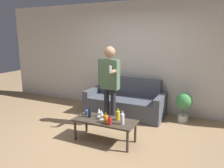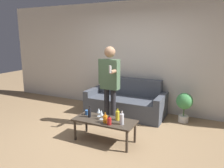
{
  "view_description": "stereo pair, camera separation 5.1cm",
  "coord_description": "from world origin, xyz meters",
  "px_view_note": "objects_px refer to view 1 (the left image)",
  "views": [
    {
      "loc": [
        1.8,
        -3.12,
        1.86
      ],
      "look_at": [
        0.04,
        0.61,
        0.95
      ],
      "focal_mm": 35.0,
      "sensor_mm": 36.0,
      "label": 1
    },
    {
      "loc": [
        1.85,
        -3.1,
        1.86
      ],
      "look_at": [
        0.04,
        0.61,
        0.95
      ],
      "focal_mm": 35.0,
      "sensor_mm": 36.0,
      "label": 2
    }
  ],
  "objects_px": {
    "couch": "(126,102)",
    "person_standing_front": "(109,80)",
    "bottle_orange": "(106,119)",
    "coffee_table": "(105,122)"
  },
  "relations": [
    {
      "from": "couch",
      "to": "person_standing_front",
      "type": "distance_m",
      "value": 1.09
    },
    {
      "from": "coffee_table",
      "to": "bottle_orange",
      "type": "relative_size",
      "value": 6.28
    },
    {
      "from": "couch",
      "to": "bottle_orange",
      "type": "bearing_deg",
      "value": -80.51
    },
    {
      "from": "bottle_orange",
      "to": "person_standing_front",
      "type": "height_order",
      "value": "person_standing_front"
    },
    {
      "from": "coffee_table",
      "to": "bottle_orange",
      "type": "distance_m",
      "value": 0.18
    },
    {
      "from": "bottle_orange",
      "to": "person_standing_front",
      "type": "distance_m",
      "value": 0.97
    },
    {
      "from": "coffee_table",
      "to": "person_standing_front",
      "type": "relative_size",
      "value": 0.67
    },
    {
      "from": "couch",
      "to": "bottle_orange",
      "type": "height_order",
      "value": "couch"
    },
    {
      "from": "couch",
      "to": "coffee_table",
      "type": "relative_size",
      "value": 1.66
    },
    {
      "from": "bottle_orange",
      "to": "person_standing_front",
      "type": "xyz_separation_m",
      "value": [
        -0.3,
        0.77,
        0.52
      ]
    }
  ]
}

